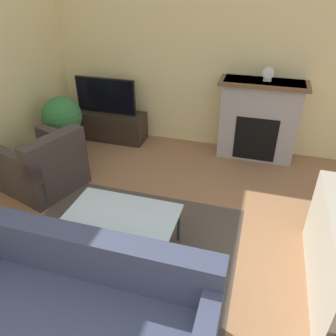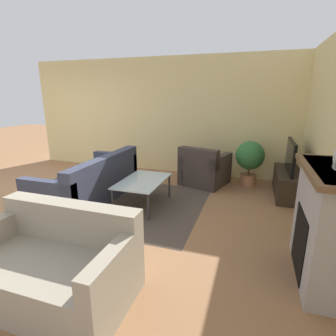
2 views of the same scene
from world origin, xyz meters
The scene contains 10 objects.
wall_back centered at (0.00, 5.15, 1.35)m, with size 7.95×0.06×2.70m.
area_rug centered at (-0.32, 2.49, 0.00)m, with size 2.30×1.89×0.00m.
fireplace centered at (0.83, 4.91, 0.62)m, with size 1.22×0.48×1.18m.
tv_stand centered at (-1.61, 4.83, 0.24)m, with size 1.27×0.43×0.47m.
tv centered at (-1.61, 4.82, 0.76)m, with size 1.02×0.06×0.58m.
couch_sectional centered at (-0.28, 1.42, 0.29)m, with size 2.12×0.96×0.82m.
armchair_by_window centered at (-1.76, 3.21, 0.30)m, with size 1.05×1.06×0.82m.
coffee_table centered at (-0.32, 2.43, 0.41)m, with size 1.10×0.69×0.45m.
potted_plant centered at (-1.99, 4.11, 0.59)m, with size 0.59×0.59×0.93m.
mantel_clock centered at (0.87, 4.91, 1.28)m, with size 0.16×0.07×0.19m.
Camera 1 is at (0.84, 0.17, 2.50)m, focal length 35.00 mm.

